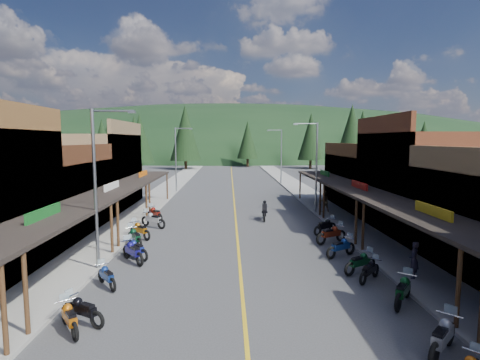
{
  "coord_description": "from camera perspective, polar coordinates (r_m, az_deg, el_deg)",
  "views": [
    {
      "loc": [
        -0.55,
        -24.34,
        6.53
      ],
      "look_at": [
        0.43,
        8.29,
        3.0
      ],
      "focal_mm": 28.0,
      "sensor_mm": 36.0,
      "label": 1
    }
  ],
  "objects": [
    {
      "name": "rider_on_bike",
      "position": [
        30.53,
        3.73,
        -4.9
      ],
      "size": [
        0.92,
        2.26,
        1.68
      ],
      "rotation": [
        0.0,
        0.0,
        -0.09
      ],
      "color": "black",
      "rests_on": "ground"
    },
    {
      "name": "pedestrian_east_b",
      "position": [
        34.01,
        12.71,
        -3.16
      ],
      "size": [
        0.96,
        0.6,
        1.9
      ],
      "primitive_type": "imported",
      "rotation": [
        0.0,
        0.0,
        3.22
      ],
      "color": "brown",
      "rests_on": "sidewalk_east"
    },
    {
      "name": "pine_0",
      "position": [
        94.92,
        -26.41,
        5.5
      ],
      "size": [
        5.04,
        5.04,
        11.0
      ],
      "color": "black",
      "rests_on": "ground"
    },
    {
      "name": "bike_east_2",
      "position": [
        13.64,
        28.5,
        -20.09
      ],
      "size": [
        2.17,
        2.17,
        1.32
      ],
      "primitive_type": null,
      "rotation": [
        0.0,
        0.0,
        -0.78
      ],
      "color": "gray",
      "rests_on": "ground"
    },
    {
      "name": "bike_west_2",
      "position": [
        14.66,
        -24.57,
        -18.41
      ],
      "size": [
        1.68,
        1.99,
        1.13
      ],
      "primitive_type": null,
      "rotation": [
        0.0,
        0.0,
        0.62
      ],
      "color": "#B2590C",
      "rests_on": "ground"
    },
    {
      "name": "bike_west_6",
      "position": [
        21.65,
        -15.57,
        -9.94
      ],
      "size": [
        2.01,
        1.97,
        1.21
      ],
      "primitive_type": null,
      "rotation": [
        0.0,
        0.0,
        0.8
      ],
      "color": "navy",
      "rests_on": "ground"
    },
    {
      "name": "bike_east_6",
      "position": [
        21.92,
        15.13,
        -9.7
      ],
      "size": [
        2.21,
        1.73,
        1.23
      ],
      "primitive_type": null,
      "rotation": [
        0.0,
        0.0,
        -1.03
      ],
      "color": "navy",
      "rests_on": "ground"
    },
    {
      "name": "pine_8",
      "position": [
        67.82,
        -20.25,
        5.32
      ],
      "size": [
        4.48,
        4.48,
        10.0
      ],
      "color": "black",
      "rests_on": "ground"
    },
    {
      "name": "shop_east_2",
      "position": [
        29.88,
        26.97,
        -0.28
      ],
      "size": [
        10.9,
        9.0,
        8.2
      ],
      "color": "#562B19",
      "rests_on": "ground"
    },
    {
      "name": "pine_1",
      "position": [
        97.21,
        -15.78,
        6.35
      ],
      "size": [
        5.88,
        5.88,
        12.5
      ],
      "color": "black",
      "rests_on": "ground"
    },
    {
      "name": "bike_west_3",
      "position": [
        15.03,
        -22.88,
        -17.66
      ],
      "size": [
        2.08,
        1.57,
        1.15
      ],
      "primitive_type": null,
      "rotation": [
        0.0,
        0.0,
        1.06
      ],
      "color": "black",
      "rests_on": "ground"
    },
    {
      "name": "pine_6",
      "position": [
        99.86,
        26.2,
        5.51
      ],
      "size": [
        5.04,
        5.04,
        11.0
      ],
      "color": "black",
      "rests_on": "ground"
    },
    {
      "name": "pine_2",
      "position": [
        82.89,
        -8.33,
        7.11
      ],
      "size": [
        6.72,
        6.72,
        14.0
      ],
      "color": "black",
      "rests_on": "ground"
    },
    {
      "name": "bike_west_9",
      "position": [
        28.68,
        -13.1,
        -5.78
      ],
      "size": [
        2.37,
        1.98,
        1.34
      ],
      "primitive_type": null,
      "rotation": [
        0.0,
        0.0,
        0.96
      ],
      "color": "#9E9FA3",
      "rests_on": "ground"
    },
    {
      "name": "pedestrian_east_a",
      "position": [
        19.39,
        25.0,
        -10.96
      ],
      "size": [
        0.63,
        0.74,
        1.71
      ],
      "primitive_type": "imported",
      "rotation": [
        0.0,
        0.0,
        -1.99
      ],
      "color": "#241F2F",
      "rests_on": "sidewalk_east"
    },
    {
      "name": "shop_west_2",
      "position": [
        29.47,
        -28.34,
        -2.37
      ],
      "size": [
        10.9,
        9.0,
        6.2
      ],
      "color": "#3F2111",
      "rests_on": "ground"
    },
    {
      "name": "bike_east_8",
      "position": [
        26.69,
        12.86,
        -6.77
      ],
      "size": [
        2.19,
        1.86,
        1.24
      ],
      "primitive_type": null,
      "rotation": [
        0.0,
        0.0,
        -0.95
      ],
      "color": "black",
      "rests_on": "ground"
    },
    {
      "name": "streetlight_2",
      "position": [
        33.26,
        11.33,
        2.49
      ],
      "size": [
        2.16,
        0.18,
        8.0
      ],
      "color": "gray",
      "rests_on": "ground"
    },
    {
      "name": "streetlight_3",
      "position": [
        54.89,
        6.15,
        3.97
      ],
      "size": [
        2.16,
        0.18,
        8.0
      ],
      "color": "gray",
      "rests_on": "ground"
    },
    {
      "name": "bike_west_5",
      "position": [
        21.01,
        -16.03,
        -10.29
      ],
      "size": [
        2.03,
        2.28,
        1.32
      ],
      "primitive_type": null,
      "rotation": [
        0.0,
        0.0,
        0.67
      ],
      "color": "navy",
      "rests_on": "ground"
    },
    {
      "name": "pine_9",
      "position": [
        73.56,
        17.87,
        5.76
      ],
      "size": [
        4.93,
        4.93,
        10.8
      ],
      "color": "black",
      "rests_on": "ground"
    },
    {
      "name": "bike_west_7",
      "position": [
        23.92,
        -15.75,
        -8.28
      ],
      "size": [
        1.87,
        2.34,
        1.31
      ],
      "primitive_type": null,
      "rotation": [
        0.0,
        0.0,
        0.57
      ],
      "color": "#0B381E",
      "rests_on": "ground"
    },
    {
      "name": "bike_east_3",
      "position": [
        16.72,
        23.61,
        -15.0
      ],
      "size": [
        1.94,
        2.22,
        1.27
      ],
      "primitive_type": null,
      "rotation": [
        0.0,
        0.0,
        -0.65
      ],
      "color": "#0E481C",
      "rests_on": "ground"
    },
    {
      "name": "sidewalk_east",
      "position": [
        45.75,
        9.97,
        -2.03
      ],
      "size": [
        3.4,
        94.0,
        0.15
      ],
      "primitive_type": "cube",
      "color": "gray",
      "rests_on": "ground"
    },
    {
      "name": "streetlight_0",
      "position": [
        19.53,
        -20.83,
        -0.31
      ],
      "size": [
        2.16,
        0.18,
        8.0
      ],
      "color": "gray",
      "rests_on": "ground"
    },
    {
      "name": "ridge_hill",
      "position": [
        159.47,
        -1.53,
        3.82
      ],
      "size": [
        310.0,
        140.0,
        60.0
      ],
      "primitive_type": "ellipsoid",
      "color": "black",
      "rests_on": "ground"
    },
    {
      "name": "bike_east_5",
      "position": [
        19.61,
        17.85,
        -11.73
      ],
      "size": [
        2.16,
        1.67,
        1.2
      ],
      "primitive_type": null,
      "rotation": [
        0.0,
        0.0,
        -1.04
      ],
      "color": "#0B3A1C",
      "rests_on": "ground"
    },
    {
      "name": "bike_west_8",
      "position": [
        25.79,
        -15.0,
        -7.25
      ],
      "size": [
        2.09,
        2.09,
        1.27
      ],
      "primitive_type": null,
      "rotation": [
        0.0,
        0.0,
        0.79
      ],
      "color": "#9B580B",
      "rests_on": "ground"
    },
    {
      "name": "bike_west_4",
      "position": [
        18.07,
        -19.65,
        -13.51
      ],
      "size": [
        1.69,
        1.92,
        1.1
      ],
      "primitive_type": null,
      "rotation": [
        0.0,
        0.0,
        0.66
      ],
      "color": "navy",
      "rests_on": "ground"
    },
    {
      "name": "pine_7",
      "position": [
        105.15,
        -19.24,
        6.21
      ],
      "size": [
        5.88,
        5.88,
        12.5
      ],
      "color": "black",
      "rests_on": "ground"
    },
    {
      "name": "sidewalk_west",
      "position": [
        45.54,
        -12.02,
        -2.11
      ],
      "size": [
        3.4,
        94.0,
        0.15
      ],
      "primitive_type": "cube",
      "color": "gray",
      "rests_on": "ground"
    },
    {
      "name": "bike_east_4",
      "position": [
        18.76,
        19.14,
        -12.75
      ],
      "size": [
        1.81,
        1.85,
        1.11
      ],
      "primitive_type": null,
      "rotation": [
        0.0,
        0.0,
        -0.77
      ],
      "color": "black",
      "rests_on": "ground"
    },
    {
      "name": "pine_3",
      "position": [
        90.45,
        1.17,
        6.14
      ],
      "size": [
        5.04,
        5.04,
        11.0
      ],
      "color": "black",
      "rests_on": "ground"
    },
    {
      "name": "pine_4",
      "position": [
        86.36,
        10.75,
        6.53
      ],
      "size": [
        5.88,
        5.88,
        12.5
      ],
      "color": "black",
      "rests_on": "ground"
    },
    {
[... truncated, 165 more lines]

